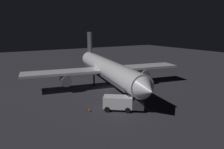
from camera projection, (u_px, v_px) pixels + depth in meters
The scene contains 9 objects.
ground_plane at pixel (107, 89), 45.52m from camera, with size 180.00×180.00×0.20m, color #313139.
apron_guide_stripe at pixel (125, 91), 43.20m from camera, with size 0.24×21.30×0.01m, color gold.
airliner at pixel (106, 69), 45.12m from camera, with size 35.36×38.30×11.98m.
baggage_truck at pixel (122, 103), 32.97m from camera, with size 6.33×5.54×2.33m.
catering_truck at pixel (140, 82), 46.00m from camera, with size 6.21×5.23×2.33m.
ground_crew_worker at pixel (143, 95), 38.33m from camera, with size 0.40×0.40×1.74m.
traffic_cone_near_left at pixel (107, 104), 35.21m from camera, with size 0.50×0.50×0.55m.
traffic_cone_near_right at pixel (89, 110), 32.87m from camera, with size 0.50×0.50×0.55m.
traffic_cone_under_wing at pixel (122, 101), 36.85m from camera, with size 0.50×0.50×0.55m.
Camera 1 is at (21.89, 37.88, 12.89)m, focal length 33.10 mm.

